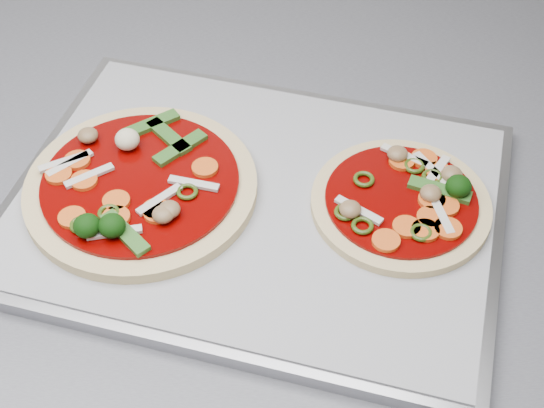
{
  "coord_description": "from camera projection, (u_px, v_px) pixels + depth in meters",
  "views": [
    {
      "loc": [
        0.61,
        0.73,
        1.44
      ],
      "look_at": [
        0.6,
        1.2,
        0.93
      ],
      "focal_mm": 50.0,
      "sensor_mm": 36.0,
      "label": 1
    }
  ],
  "objects": [
    {
      "name": "baking_tray",
      "position": [
        256.0,
        205.0,
        0.71
      ],
      "size": [
        0.52,
        0.44,
        0.01
      ],
      "primitive_type": "cube",
      "rotation": [
        0.0,
        0.0,
        -0.24
      ],
      "color": "gray",
      "rests_on": "countertop"
    },
    {
      "name": "parchment",
      "position": [
        255.0,
        199.0,
        0.71
      ],
      "size": [
        0.5,
        0.41,
        0.0
      ],
      "primitive_type": "cube",
      "rotation": [
        0.0,
        0.0,
        -0.25
      ],
      "color": "#9E9EA3",
      "rests_on": "baking_tray"
    },
    {
      "name": "pizza_left",
      "position": [
        139.0,
        186.0,
        0.71
      ],
      "size": [
        0.31,
        0.31,
        0.04
      ],
      "rotation": [
        0.0,
        0.0,
        -0.67
      ],
      "color": "#CEB87E",
      "rests_on": "parchment"
    },
    {
      "name": "pizza_right",
      "position": [
        405.0,
        201.0,
        0.69
      ],
      "size": [
        0.23,
        0.23,
        0.03
      ],
      "rotation": [
        0.0,
        0.0,
        -0.58
      ],
      "color": "#CEB87E",
      "rests_on": "parchment"
    }
  ]
}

